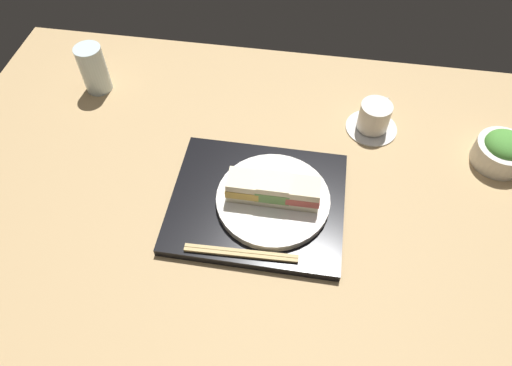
# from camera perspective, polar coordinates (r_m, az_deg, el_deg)

# --- Properties ---
(ground_plane) EXTENTS (1.40, 1.00, 0.03)m
(ground_plane) POSITION_cam_1_polar(r_m,az_deg,el_deg) (1.02, -2.26, -1.50)
(ground_plane) COLOR tan
(serving_tray) EXTENTS (0.36, 0.30, 0.02)m
(serving_tray) POSITION_cam_1_polar(r_m,az_deg,el_deg) (0.98, 0.18, -2.38)
(serving_tray) COLOR black
(serving_tray) RESTS_ON ground_plane
(sandwich_plate) EXTENTS (0.24, 0.24, 0.02)m
(sandwich_plate) POSITION_cam_1_polar(r_m,az_deg,el_deg) (0.96, 2.10, -2.04)
(sandwich_plate) COLOR white
(sandwich_plate) RESTS_ON serving_tray
(sandwich_near) EXTENTS (0.07, 0.06, 0.05)m
(sandwich_near) POSITION_cam_1_polar(r_m,az_deg,el_deg) (0.94, -1.50, -0.36)
(sandwich_near) COLOR beige
(sandwich_near) RESTS_ON sandwich_plate
(sandwich_middle) EXTENTS (0.07, 0.05, 0.06)m
(sandwich_middle) POSITION_cam_1_polar(r_m,az_deg,el_deg) (0.93, 2.16, -0.75)
(sandwich_middle) COLOR beige
(sandwich_middle) RESTS_ON sandwich_plate
(sandwich_far) EXTENTS (0.07, 0.05, 0.05)m
(sandwich_far) POSITION_cam_1_polar(r_m,az_deg,el_deg) (0.93, 5.84, -1.26)
(sandwich_far) COLOR beige
(sandwich_far) RESTS_ON sandwich_plate
(salad_bowl) EXTENTS (0.12, 0.12, 0.08)m
(salad_bowl) POSITION_cam_1_polar(r_m,az_deg,el_deg) (1.17, 27.93, 3.53)
(salad_bowl) COLOR silver
(salad_bowl) RESTS_ON ground_plane
(chopsticks_pair) EXTENTS (0.22, 0.02, 0.01)m
(chopsticks_pair) POSITION_cam_1_polar(r_m,az_deg,el_deg) (0.90, -1.85, -8.60)
(chopsticks_pair) COLOR tan
(chopsticks_pair) RESTS_ON serving_tray
(coffee_cup) EXTENTS (0.12, 0.12, 0.07)m
(coffee_cup) POSITION_cam_1_polar(r_m,az_deg,el_deg) (1.14, 14.27, 7.71)
(coffee_cup) COLOR silver
(coffee_cup) RESTS_ON ground_plane
(drinking_glass) EXTENTS (0.07, 0.07, 0.12)m
(drinking_glass) POSITION_cam_1_polar(r_m,az_deg,el_deg) (1.26, -19.29, 13.06)
(drinking_glass) COLOR silver
(drinking_glass) RESTS_ON ground_plane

